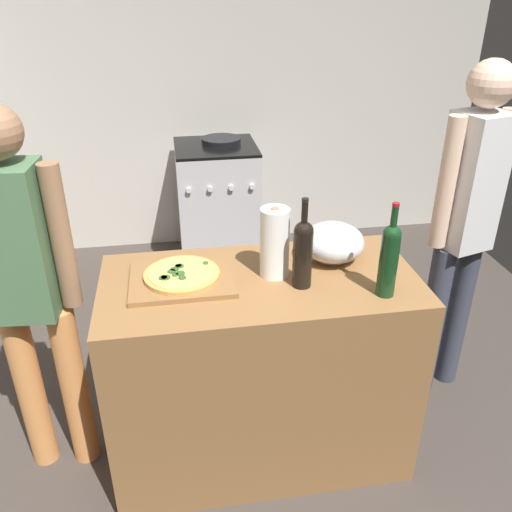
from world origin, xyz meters
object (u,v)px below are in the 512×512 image
stove (218,204)px  person_in_red (465,220)px  pizza (182,274)px  paper_towel_roll (275,243)px  wine_bottle_dark (304,251)px  mixing_bowl (333,242)px  wine_bottle_amber (389,257)px  person_in_stripes (28,285)px

stove → person_in_red: (0.99, -1.60, 0.50)m
stove → pizza: bearing=-99.5°
stove → person_in_red: size_ratio=0.56×
paper_towel_roll → wine_bottle_dark: 0.13m
pizza → paper_towel_roll: 0.38m
mixing_bowl → wine_bottle_amber: wine_bottle_amber is taller
person_in_stripes → person_in_red: bearing=6.2°
person_in_stripes → person_in_red: size_ratio=0.96×
wine_bottle_dark → stove: size_ratio=0.38×
mixing_bowl → person_in_stripes: size_ratio=0.16×
mixing_bowl → stove: size_ratio=0.28×
mixing_bowl → paper_towel_roll: size_ratio=0.91×
wine_bottle_dark → person_in_red: person_in_red is taller
pizza → wine_bottle_amber: (0.74, -0.21, 0.12)m
wine_bottle_amber → person_in_red: person_in_red is taller
mixing_bowl → stove: 1.87m
wine_bottle_dark → pizza: bearing=167.3°
wine_bottle_dark → wine_bottle_amber: 0.31m
pizza → person_in_stripes: person_in_stripes is taller
paper_towel_roll → wine_bottle_dark: (0.09, -0.10, 0.01)m
wine_bottle_amber → paper_towel_roll: bearing=150.8°
person_in_red → stove: bearing=121.7°
person_in_red → wine_bottle_dark: bearing=-157.4°
pizza → wine_bottle_amber: wine_bottle_amber is taller
mixing_bowl → wine_bottle_amber: 0.33m
stove → mixing_bowl: bearing=-80.0°
paper_towel_roll → person_in_red: size_ratio=0.17×
pizza → person_in_red: bearing=10.9°
mixing_bowl → person_in_red: (0.68, 0.17, -0.02)m
wine_bottle_amber → pizza: bearing=163.8°
paper_towel_roll → person_in_red: 0.98m
paper_towel_roll → wine_bottle_amber: (0.38, -0.21, 0.02)m
wine_bottle_amber → person_in_stripes: 1.35m
mixing_bowl → wine_bottle_amber: bearing=-68.4°
wine_bottle_amber → person_in_stripes: bearing=168.7°
paper_towel_roll → wine_bottle_dark: wine_bottle_dark is taller
person_in_stripes → stove: bearing=63.9°
paper_towel_roll → person_in_stripes: person_in_stripes is taller
stove → wine_bottle_amber: bearing=-78.3°
pizza → person_in_stripes: bearing=175.3°
mixing_bowl → paper_towel_roll: (-0.26, -0.08, 0.06)m
wine_bottle_dark → wine_bottle_amber: size_ratio=0.98×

